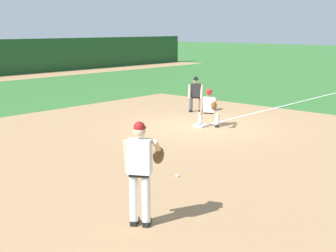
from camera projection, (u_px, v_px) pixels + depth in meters
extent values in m
plane|color=#336B2D|center=(200.00, 127.00, 16.39)|extent=(160.00, 160.00, 0.00)
cube|color=#A87F56|center=(180.00, 160.00, 12.30)|extent=(18.00, 18.00, 0.01)
cube|color=white|center=(291.00, 104.00, 21.28)|extent=(13.44, 0.10, 0.00)
cube|color=white|center=(200.00, 126.00, 16.38)|extent=(0.38, 0.38, 0.09)
sphere|color=white|center=(177.00, 176.00, 10.86)|extent=(0.07, 0.07, 0.07)
cube|color=black|center=(135.00, 222.00, 8.26)|extent=(0.28, 0.23, 0.09)
cylinder|color=white|center=(134.00, 198.00, 8.12)|extent=(0.15, 0.15, 0.84)
cube|color=black|center=(147.00, 223.00, 8.22)|extent=(0.28, 0.23, 0.09)
cylinder|color=white|center=(146.00, 199.00, 8.08)|extent=(0.15, 0.15, 0.84)
cube|color=black|center=(140.00, 174.00, 8.01)|extent=(0.35, 0.39, 0.06)
cube|color=white|center=(139.00, 156.00, 7.95)|extent=(0.41, 0.47, 0.60)
sphere|color=#DBB28E|center=(139.00, 131.00, 7.88)|extent=(0.21, 0.21, 0.21)
sphere|color=maroon|center=(139.00, 127.00, 7.86)|extent=(0.20, 0.20, 0.20)
cube|color=maroon|center=(141.00, 128.00, 7.96)|extent=(0.18, 0.20, 0.02)
cylinder|color=#DBB28E|center=(127.00, 156.00, 8.07)|extent=(0.21, 0.17, 0.59)
cylinder|color=#DBB28E|center=(157.00, 147.00, 8.17)|extent=(0.50, 0.35, 0.41)
ellipsoid|color=brown|center=(158.00, 155.00, 8.28)|extent=(0.36, 0.32, 0.34)
cube|color=black|center=(217.00, 126.00, 16.34)|extent=(0.28, 0.22, 0.09)
cylinder|color=white|center=(217.00, 119.00, 16.33)|extent=(0.15, 0.15, 0.40)
cube|color=black|center=(200.00, 125.00, 16.47)|extent=(0.28, 0.22, 0.09)
cylinder|color=white|center=(200.00, 118.00, 16.46)|extent=(0.15, 0.15, 0.40)
cube|color=black|center=(209.00, 113.00, 16.35)|extent=(0.34, 0.39, 0.06)
cube|color=white|center=(209.00, 105.00, 16.30)|extent=(0.40, 0.47, 0.52)
sphere|color=#9E7051|center=(209.00, 94.00, 16.20)|extent=(0.21, 0.21, 0.21)
sphere|color=maroon|center=(209.00, 92.00, 16.18)|extent=(0.20, 0.20, 0.20)
cube|color=maroon|center=(209.00, 93.00, 16.10)|extent=(0.18, 0.20, 0.02)
cylinder|color=#9E7051|center=(215.00, 103.00, 15.82)|extent=(0.55, 0.36, 0.24)
cylinder|color=#9E7051|center=(201.00, 107.00, 16.27)|extent=(0.25, 0.19, 0.58)
ellipsoid|color=brown|center=(214.00, 106.00, 15.63)|extent=(0.29, 0.28, 0.35)
cube|color=black|center=(200.00, 111.00, 19.27)|extent=(0.28, 0.24, 0.09)
cylinder|color=#515154|center=(200.00, 104.00, 19.25)|extent=(0.15, 0.15, 0.50)
cube|color=black|center=(191.00, 111.00, 19.33)|extent=(0.28, 0.24, 0.09)
cylinder|color=#515154|center=(191.00, 104.00, 19.31)|extent=(0.15, 0.15, 0.50)
cube|color=black|center=(196.00, 97.00, 19.23)|extent=(0.36, 0.39, 0.06)
cube|color=#232326|center=(196.00, 90.00, 19.17)|extent=(0.42, 0.47, 0.54)
sphere|color=#DBB28E|center=(196.00, 81.00, 19.07)|extent=(0.21, 0.21, 0.21)
sphere|color=black|center=(196.00, 79.00, 19.05)|extent=(0.20, 0.20, 0.20)
cube|color=black|center=(196.00, 80.00, 18.97)|extent=(0.19, 0.20, 0.02)
cylinder|color=#DBB28E|center=(202.00, 92.00, 19.00)|extent=(0.32, 0.26, 0.56)
cylinder|color=#DBB28E|center=(189.00, 92.00, 19.07)|extent=(0.32, 0.26, 0.56)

